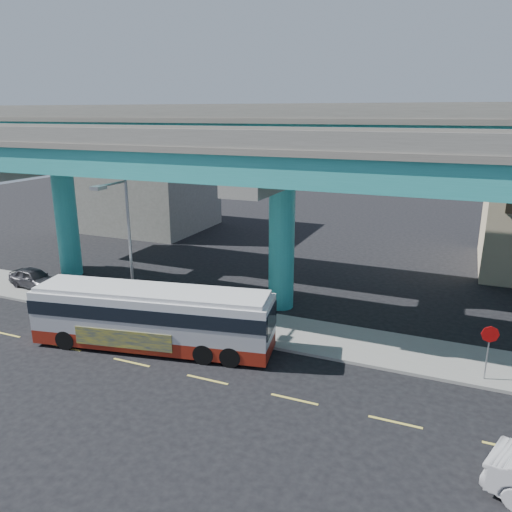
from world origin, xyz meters
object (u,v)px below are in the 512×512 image
at_px(transit_bus, 153,316).
at_px(parked_car, 34,278).
at_px(street_lamp, 122,231).
at_px(stop_sign, 489,341).

xyz_separation_m(transit_bus, parked_car, (-12.01, 4.04, -0.88)).
bearing_deg(transit_bus, street_lamp, 136.19).
distance_m(parked_car, stop_sign, 27.11).
bearing_deg(stop_sign, street_lamp, -165.50).
xyz_separation_m(street_lamp, stop_sign, (18.01, 0.74, -3.30)).
xyz_separation_m(parked_car, street_lamp, (9.04, -2.09, 4.44)).
bearing_deg(parked_car, transit_bus, -101.15).
distance_m(transit_bus, stop_sign, 15.28).
relative_size(parked_car, stop_sign, 1.58).
distance_m(parked_car, street_lamp, 10.28).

